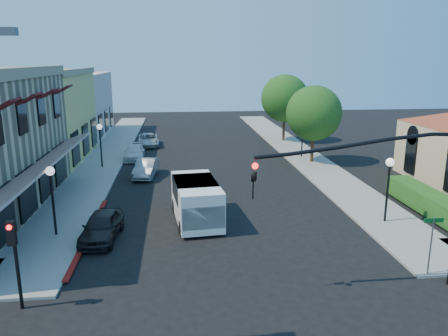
{
  "coord_description": "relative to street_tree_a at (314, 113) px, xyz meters",
  "views": [
    {
      "loc": [
        -2.4,
        -12.89,
        8.54
      ],
      "look_at": [
        0.14,
        10.68,
        2.6
      ],
      "focal_mm": 35.0,
      "sensor_mm": 36.0,
      "label": 1
    }
  ],
  "objects": [
    {
      "name": "parked_car_c",
      "position": [
        -15.0,
        3.0,
        -3.6
      ],
      "size": [
        1.77,
        4.15,
        1.19
      ],
      "primitive_type": "imported",
      "rotation": [
        0.0,
        0.0,
        0.02
      ],
      "color": "silver",
      "rests_on": "ground"
    },
    {
      "name": "yellow_stucco_building",
      "position": [
        -24.3,
        4.0,
        -0.39
      ],
      "size": [
        10.0,
        12.0,
        7.6
      ],
      "primitive_type": "cube",
      "color": "tan",
      "rests_on": "ground"
    },
    {
      "name": "sidewalk_left",
      "position": [
        -17.55,
        5.0,
        -4.13
      ],
      "size": [
        3.5,
        50.0,
        0.12
      ],
      "primitive_type": "cube",
      "color": "gray",
      "rests_on": "ground"
    },
    {
      "name": "parked_car_a",
      "position": [
        -14.97,
        -14.56,
        -3.52
      ],
      "size": [
        1.92,
        4.07,
        1.34
      ],
      "primitive_type": "imported",
      "rotation": [
        0.0,
        0.0,
        -0.09
      ],
      "color": "black",
      "rests_on": "ground"
    },
    {
      "name": "signal_mast_arm",
      "position": [
        -2.94,
        -20.5,
        -0.11
      ],
      "size": [
        8.01,
        0.39,
        6.0
      ],
      "color": "black",
      "rests_on": "ground"
    },
    {
      "name": "lamppost_right_far",
      "position": [
        -0.3,
        2.0,
        -1.46
      ],
      "size": [
        0.44,
        0.44,
        3.57
      ],
      "color": "black",
      "rests_on": "ground"
    },
    {
      "name": "pink_stucco_building",
      "position": [
        -24.3,
        16.0,
        -0.69
      ],
      "size": [
        10.0,
        12.0,
        7.0
      ],
      "primitive_type": "cube",
      "color": "#C6A496",
      "rests_on": "ground"
    },
    {
      "name": "sidewalk_right",
      "position": [
        -0.05,
        5.0,
        -4.13
      ],
      "size": [
        3.5,
        50.0,
        0.12
      ],
      "primitive_type": "cube",
      "color": "gray",
      "rests_on": "ground"
    },
    {
      "name": "lamppost_right_near",
      "position": [
        -0.3,
        -14.0,
        -1.46
      ],
      "size": [
        0.44,
        0.44,
        3.57
      ],
      "color": "black",
      "rests_on": "ground"
    },
    {
      "name": "lamppost_left_near",
      "position": [
        -17.3,
        -14.0,
        -1.46
      ],
      "size": [
        0.44,
        0.44,
        3.57
      ],
      "color": "black",
      "rests_on": "ground"
    },
    {
      "name": "curb_red_strip",
      "position": [
        -15.7,
        -14.0,
        -4.19
      ],
      "size": [
        0.25,
        10.0,
        0.06
      ],
      "primitive_type": "cube",
      "color": "maroon",
      "rests_on": "ground"
    },
    {
      "name": "lamppost_left_far",
      "position": [
        -17.3,
        0.0,
        -1.46
      ],
      "size": [
        0.44,
        0.44,
        3.57
      ],
      "color": "black",
      "rests_on": "ground"
    },
    {
      "name": "street_tree_b",
      "position": [
        0.0,
        10.0,
        0.35
      ],
      "size": [
        4.94,
        4.94,
        7.02
      ],
      "color": "#342115",
      "rests_on": "ground"
    },
    {
      "name": "ground",
      "position": [
        -8.8,
        -22.0,
        -4.19
      ],
      "size": [
        120.0,
        120.0,
        0.0
      ],
      "primitive_type": "plane",
      "color": "black",
      "rests_on": "ground"
    },
    {
      "name": "street_name_sign",
      "position": [
        -1.3,
        -19.8,
        -2.5
      ],
      "size": [
        0.8,
        0.06,
        2.5
      ],
      "color": "#595B5E",
      "rests_on": "ground"
    },
    {
      "name": "secondary_signal",
      "position": [
        -16.8,
        -20.59,
        -1.88
      ],
      "size": [
        0.28,
        0.42,
        3.32
      ],
      "color": "black",
      "rests_on": "ground"
    },
    {
      "name": "street_tree_a",
      "position": [
        0.0,
        0.0,
        0.0
      ],
      "size": [
        4.56,
        4.56,
        6.48
      ],
      "color": "#342115",
      "rests_on": "ground"
    },
    {
      "name": "white_van",
      "position": [
        -10.29,
        -12.71,
        -2.91
      ],
      "size": [
        2.67,
        5.22,
        2.23
      ],
      "color": "white",
      "rests_on": "ground"
    },
    {
      "name": "parked_car_d",
      "position": [
        -14.16,
        8.98,
        -3.58
      ],
      "size": [
        2.41,
        4.59,
        1.23
      ],
      "primitive_type": "imported",
      "rotation": [
        0.0,
        0.0,
        0.08
      ],
      "color": "#A8ABAE",
      "rests_on": "ground"
    },
    {
      "name": "parked_car_b",
      "position": [
        -13.6,
        -3.0,
        -3.54
      ],
      "size": [
        1.85,
        4.09,
        1.3
      ],
      "primitive_type": "imported",
      "rotation": [
        0.0,
        0.0,
        -0.12
      ],
      "color": "#959799",
      "rests_on": "ground"
    },
    {
      "name": "hedge",
      "position": [
        2.9,
        -13.0,
        -4.19
      ],
      "size": [
        1.4,
        8.0,
        1.1
      ],
      "primitive_type": "cube",
      "color": "#204D16",
      "rests_on": "ground"
    }
  ]
}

